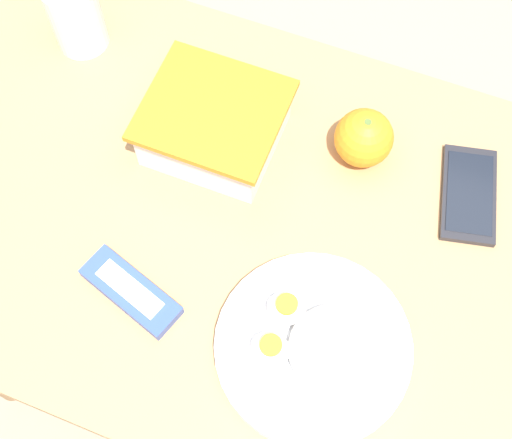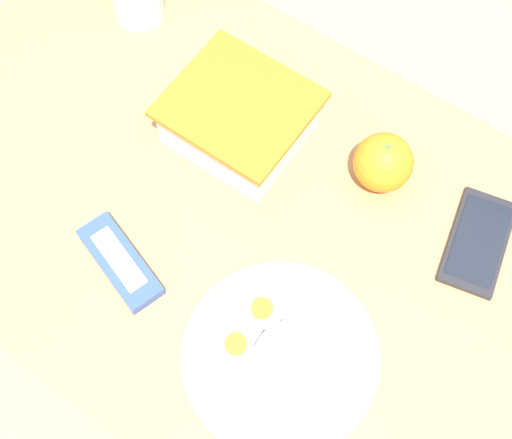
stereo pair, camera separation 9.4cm
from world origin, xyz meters
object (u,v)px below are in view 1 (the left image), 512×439
at_px(rice_plate, 316,346).
at_px(drinking_glass, 75,14).
at_px(food_container, 214,127).
at_px(candy_bar, 131,291).
at_px(orange_fruit, 364,138).
at_px(cell_phone, 469,194).

distance_m(rice_plate, drinking_glass, 0.60).
height_order(food_container, drinking_glass, drinking_glass).
xyz_separation_m(food_container, candy_bar, (-0.01, -0.25, -0.03)).
bearing_deg(food_container, orange_fruit, 15.38).
relative_size(food_container, drinking_glass, 1.61).
relative_size(food_container, cell_phone, 1.18).
distance_m(food_container, drinking_glass, 0.28).
xyz_separation_m(orange_fruit, rice_plate, (0.04, -0.29, -0.02)).
bearing_deg(orange_fruit, food_container, -164.62).
bearing_deg(drinking_glass, orange_fruit, -4.52).
distance_m(candy_bar, cell_phone, 0.48).
height_order(orange_fruit, cell_phone, orange_fruit).
distance_m(rice_plate, candy_bar, 0.25).
bearing_deg(drinking_glass, candy_bar, -54.38).
distance_m(rice_plate, cell_phone, 0.31).
bearing_deg(food_container, cell_phone, 7.00).
height_order(rice_plate, cell_phone, rice_plate).
distance_m(cell_phone, drinking_glass, 0.62).
bearing_deg(food_container, candy_bar, -92.57).
xyz_separation_m(orange_fruit, cell_phone, (0.16, -0.01, -0.04)).
height_order(food_container, orange_fruit, same).
bearing_deg(candy_bar, drinking_glass, 125.62).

